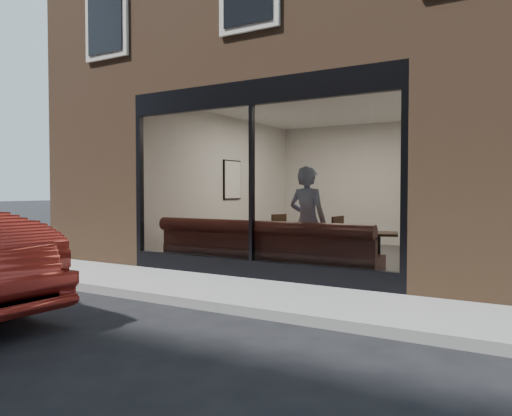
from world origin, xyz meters
The scene contains 21 objects.
ground centered at (0.00, 0.00, 0.00)m, with size 120.00×120.00×0.00m, color black.
sidewalk_near centered at (0.00, 1.00, 0.01)m, with size 40.00×2.00×0.01m, color gray.
kerb_near centered at (0.00, -0.05, 0.06)m, with size 40.00×0.10×0.12m, color gray.
host_building_pier_left centered at (-3.75, 8.00, 1.60)m, with size 2.50×12.00×3.20m, color brown.
host_building_backfill centered at (0.00, 11.00, 1.60)m, with size 5.00×6.00×3.20m, color brown.
cafe_floor centered at (0.00, 5.00, 0.02)m, with size 6.00×6.00×0.00m, color #2D2D30.
cafe_ceiling centered at (0.00, 5.00, 3.19)m, with size 6.00×6.00×0.00m, color white.
cafe_wall_back centered at (0.00, 7.99, 1.60)m, with size 5.00×5.00×0.00m, color silver.
cafe_wall_left centered at (-2.49, 5.00, 1.60)m, with size 6.00×6.00×0.00m, color silver.
cafe_wall_right centered at (2.49, 5.00, 1.60)m, with size 6.00×6.00×0.00m, color silver.
storefront_kick centered at (0.00, 2.05, 0.15)m, with size 5.00×0.10×0.30m, color black.
storefront_header centered at (0.00, 2.05, 3.00)m, with size 5.00×0.10×0.40m, color black.
storefront_mullion centered at (0.00, 2.05, 1.55)m, with size 0.06×0.10×2.50m, color black.
storefront_glass centered at (0.00, 2.02, 1.55)m, with size 4.80×4.80×0.00m, color white.
banquette centered at (0.00, 2.45, 0.23)m, with size 4.00×0.55×0.45m, color #391615.
person centered at (0.70, 2.67, 0.92)m, with size 0.67×0.44×1.83m, color #909EC1.
cafe_table_left centered at (-0.53, 3.33, 0.74)m, with size 0.68×0.68×0.04m, color black.
cafe_table_right centered at (1.79, 3.00, 0.74)m, with size 0.61×0.61×0.04m, color black.
cafe_chair_left centered at (-0.78, 4.17, 0.24)m, with size 0.37×0.37×0.03m, color black.
cafe_chair_right centered at (0.53, 3.97, 0.24)m, with size 0.45×0.45×0.04m, color black.
wall_poster centered at (-2.45, 5.18, 1.69)m, with size 0.02×0.66×0.88m, color white.
Camera 1 is at (4.20, -4.82, 1.43)m, focal length 35.00 mm.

